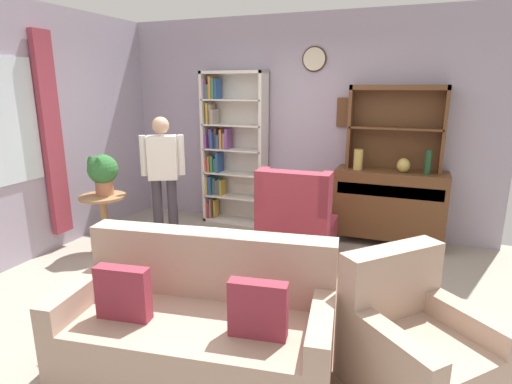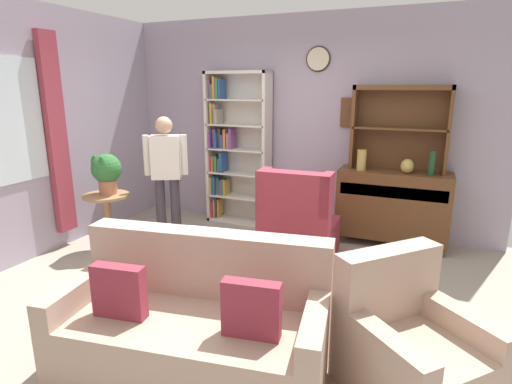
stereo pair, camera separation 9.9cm
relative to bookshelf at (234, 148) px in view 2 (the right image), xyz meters
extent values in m
cube|color=#9E9384|center=(0.98, -1.94, -1.07)|extent=(5.40, 4.60, 0.02)
cube|color=#A399AD|center=(0.98, 0.19, 0.34)|extent=(5.00, 0.06, 2.80)
cylinder|color=beige|center=(1.13, 0.14, 1.17)|extent=(0.28, 0.03, 0.28)
torus|color=#382314|center=(1.13, 0.14, 1.17)|extent=(0.31, 0.02, 0.31)
cube|color=brown|center=(1.59, 0.14, 0.52)|extent=(0.28, 0.03, 0.36)
cube|color=#A399AD|center=(-1.55, -1.94, 0.34)|extent=(0.06, 4.20, 2.80)
cube|color=silver|center=(-1.51, -2.24, 0.49)|extent=(0.02, 0.90, 1.30)
cube|color=#9E3847|center=(-1.46, -1.66, 0.29)|extent=(0.08, 0.24, 2.30)
cube|color=#846651|center=(1.18, -2.24, -1.05)|extent=(2.57, 1.88, 0.01)
cube|color=silver|center=(-0.35, -0.01, -0.01)|extent=(0.04, 0.30, 2.10)
cube|color=silver|center=(0.51, -0.01, -0.01)|extent=(0.04, 0.30, 2.10)
cube|color=silver|center=(0.08, -0.01, 1.02)|extent=(0.90, 0.30, 0.04)
cube|color=silver|center=(0.08, -0.01, -1.04)|extent=(0.90, 0.30, 0.04)
cube|color=silver|center=(0.08, 0.13, -0.01)|extent=(0.90, 0.01, 2.10)
cube|color=silver|center=(0.08, -0.01, -0.68)|extent=(0.86, 0.30, 0.02)
cube|color=#B22D33|center=(-0.31, -0.03, -0.90)|extent=(0.04, 0.20, 0.22)
cube|color=gray|center=(-0.28, -0.03, -0.87)|extent=(0.02, 0.18, 0.27)
cube|color=#3F3833|center=(-0.25, -0.03, -0.87)|extent=(0.02, 0.15, 0.28)
cube|color=gold|center=(-0.22, -0.03, -0.88)|extent=(0.03, 0.13, 0.25)
cube|color=silver|center=(0.08, -0.01, -0.35)|extent=(0.86, 0.30, 0.02)
cube|color=gold|center=(-0.32, -0.03, -0.55)|extent=(0.03, 0.21, 0.25)
cube|color=#284C8C|center=(-0.27, -0.03, -0.54)|extent=(0.04, 0.20, 0.26)
cube|color=#337247|center=(-0.23, -0.03, -0.55)|extent=(0.04, 0.11, 0.24)
cube|color=#723F7F|center=(-0.18, -0.03, -0.56)|extent=(0.03, 0.13, 0.21)
cube|color=#337247|center=(-0.14, -0.03, -0.55)|extent=(0.04, 0.13, 0.23)
cube|color=gold|center=(-0.10, -0.03, -0.56)|extent=(0.02, 0.18, 0.22)
cube|color=silver|center=(0.08, -0.01, -0.01)|extent=(0.86, 0.30, 0.02)
cube|color=#B22D33|center=(-0.31, -0.03, -0.24)|extent=(0.03, 0.16, 0.19)
cube|color=#CC7233|center=(-0.28, -0.03, -0.22)|extent=(0.02, 0.19, 0.22)
cube|color=#337247|center=(-0.24, -0.03, -0.22)|extent=(0.04, 0.18, 0.22)
cube|color=#337247|center=(-0.19, -0.03, -0.24)|extent=(0.04, 0.14, 0.19)
cube|color=#284C8C|center=(-0.15, -0.03, -0.19)|extent=(0.04, 0.21, 0.28)
cube|color=silver|center=(0.08, -0.01, 0.33)|extent=(0.86, 0.30, 0.02)
cube|color=#723F7F|center=(-0.31, -0.03, 0.10)|extent=(0.04, 0.24, 0.20)
cube|color=#723F7F|center=(-0.26, -0.03, 0.13)|extent=(0.04, 0.13, 0.26)
cube|color=#284C8C|center=(-0.22, -0.03, 0.12)|extent=(0.03, 0.23, 0.24)
cube|color=#3F3833|center=(-0.18, -0.03, 0.14)|extent=(0.04, 0.12, 0.28)
cube|color=#284C8C|center=(-0.14, -0.03, 0.10)|extent=(0.04, 0.16, 0.19)
cube|color=#CC7233|center=(-0.09, -0.03, 0.13)|extent=(0.04, 0.16, 0.27)
cube|color=gray|center=(-0.05, -0.03, 0.11)|extent=(0.04, 0.12, 0.21)
cube|color=#723F7F|center=(0.00, -0.03, 0.14)|extent=(0.04, 0.19, 0.28)
cube|color=silver|center=(0.08, -0.01, 0.66)|extent=(0.86, 0.30, 0.02)
cube|color=#3F3833|center=(-0.32, -0.03, 0.45)|extent=(0.03, 0.15, 0.23)
cube|color=gold|center=(-0.28, -0.03, 0.48)|extent=(0.03, 0.19, 0.28)
cube|color=gray|center=(-0.25, -0.03, 0.47)|extent=(0.03, 0.13, 0.27)
cube|color=gray|center=(-0.21, -0.03, 0.44)|extent=(0.04, 0.21, 0.20)
cube|color=#723F7F|center=(-0.31, -0.03, 0.80)|extent=(0.04, 0.15, 0.24)
cube|color=#337247|center=(-0.27, -0.03, 0.77)|extent=(0.04, 0.19, 0.19)
cube|color=#CC7233|center=(-0.22, -0.03, 0.82)|extent=(0.03, 0.23, 0.29)
cube|color=#337247|center=(-0.18, -0.03, 0.81)|extent=(0.04, 0.23, 0.27)
cube|color=#284C8C|center=(-0.14, -0.03, 0.81)|extent=(0.03, 0.20, 0.27)
cube|color=brown|center=(2.18, -0.08, -0.55)|extent=(1.30, 0.45, 0.82)
cube|color=brown|center=(1.58, -0.26, -1.01)|extent=(0.06, 0.06, 0.10)
cube|color=brown|center=(2.78, -0.26, -1.01)|extent=(0.06, 0.06, 0.10)
cube|color=brown|center=(1.58, 0.09, -1.01)|extent=(0.06, 0.06, 0.10)
cube|color=brown|center=(2.78, 0.09, -1.01)|extent=(0.06, 0.06, 0.10)
cube|color=#492C18|center=(2.18, -0.30, -0.34)|extent=(1.20, 0.01, 0.14)
cube|color=brown|center=(1.65, 0.00, 0.36)|extent=(0.04, 0.26, 1.00)
cube|color=brown|center=(2.71, 0.00, 0.36)|extent=(0.04, 0.26, 1.00)
cube|color=brown|center=(2.18, 0.00, 0.83)|extent=(1.10, 0.26, 0.06)
cube|color=brown|center=(2.18, 0.00, 0.36)|extent=(1.06, 0.26, 0.02)
cube|color=brown|center=(2.18, 0.12, 0.36)|extent=(1.10, 0.01, 1.00)
cylinder|color=tan|center=(1.79, -0.17, -0.01)|extent=(0.11, 0.11, 0.25)
ellipsoid|color=tan|center=(2.31, -0.15, -0.05)|extent=(0.15, 0.15, 0.17)
cylinder|color=#194223|center=(2.57, -0.17, 0.00)|extent=(0.07, 0.07, 0.28)
cube|color=tan|center=(1.16, -3.07, -0.85)|extent=(1.91, 1.11, 0.42)
cube|color=tan|center=(1.12, -2.75, -0.40)|extent=(1.81, 0.46, 0.48)
cube|color=tan|center=(0.34, -3.19, -0.76)|extent=(0.26, 0.86, 0.60)
cube|color=tan|center=(1.98, -2.95, -0.76)|extent=(0.26, 0.86, 0.60)
cube|color=maroon|center=(0.74, -3.25, -0.46)|extent=(0.37, 0.15, 0.36)
cube|color=maroon|center=(1.63, -3.12, -0.46)|extent=(0.37, 0.15, 0.36)
cube|color=white|center=(1.12, -2.75, -0.16)|extent=(0.38, 0.23, 0.00)
cube|color=tan|center=(2.57, -2.73, -0.86)|extent=(1.08, 1.08, 0.40)
cube|color=tan|center=(2.35, -2.53, -0.42)|extent=(0.64, 0.67, 0.48)
cube|color=tan|center=(2.37, -2.95, -0.78)|extent=(0.67, 0.63, 0.55)
cube|color=tan|center=(2.78, -2.51, -0.78)|extent=(0.67, 0.63, 0.55)
cube|color=maroon|center=(1.26, -0.89, -0.85)|extent=(0.81, 0.83, 0.42)
cube|color=maroon|center=(1.27, -1.19, -0.32)|extent=(0.79, 0.23, 0.63)
cube|color=maroon|center=(1.61, -1.14, -0.23)|extent=(0.11, 0.28, 0.44)
cube|color=maroon|center=(0.93, -1.16, -0.23)|extent=(0.11, 0.28, 0.44)
cylinder|color=#997047|center=(-0.88, -1.59, -0.39)|extent=(0.52, 0.52, 0.03)
cylinder|color=#997047|center=(-0.88, -1.59, -0.73)|extent=(0.08, 0.08, 0.66)
cylinder|color=#997047|center=(-0.88, -1.59, -1.04)|extent=(0.36, 0.36, 0.03)
cylinder|color=#AD6B4C|center=(-0.87, -1.55, -0.29)|extent=(0.20, 0.20, 0.16)
sphere|color=#2D6B33|center=(-0.87, -1.55, -0.07)|extent=(0.34, 0.34, 0.34)
ellipsoid|color=#2D6B33|center=(-0.97, -1.62, -0.03)|extent=(0.10, 0.06, 0.24)
ellipsoid|color=#2D6B33|center=(-0.95, -1.46, -0.03)|extent=(0.10, 0.06, 0.24)
ellipsoid|color=#2D6B33|center=(-0.95, -1.46, -0.03)|extent=(0.10, 0.06, 0.24)
ellipsoid|color=#2D6B33|center=(-0.83, -1.66, -0.03)|extent=(0.10, 0.06, 0.24)
cylinder|color=#AD6B4C|center=(-0.44, -1.56, -1.01)|extent=(0.13, 0.13, 0.10)
sphere|color=#387F42|center=(-0.44, -1.56, -0.87)|extent=(0.21, 0.21, 0.21)
ellipsoid|color=#387F42|center=(-0.51, -1.54, -0.84)|extent=(0.06, 0.04, 0.15)
ellipsoid|color=#387F42|center=(-0.40, -1.63, -0.84)|extent=(0.06, 0.04, 0.15)
ellipsoid|color=#387F42|center=(-0.47, -1.49, -0.84)|extent=(0.06, 0.04, 0.15)
ellipsoid|color=#387F42|center=(-0.42, -1.49, -0.84)|extent=(0.06, 0.04, 0.15)
cylinder|color=#38333D|center=(-0.46, -1.13, -0.65)|extent=(0.16, 0.16, 0.82)
cylinder|color=#38333D|center=(-0.30, -1.05, -0.65)|extent=(0.16, 0.16, 0.82)
cube|color=silver|center=(-0.38, -1.09, 0.02)|extent=(0.39, 0.34, 0.52)
sphere|color=tan|center=(-0.38, -1.09, 0.40)|extent=(0.27, 0.27, 0.20)
cylinder|color=silver|center=(-0.57, -1.19, 0.05)|extent=(0.11, 0.11, 0.48)
cylinder|color=silver|center=(-0.18, -0.98, 0.05)|extent=(0.11, 0.11, 0.48)
cube|color=brown|center=(1.34, -2.18, -0.65)|extent=(0.80, 0.50, 0.03)
cube|color=brown|center=(0.97, -2.40, -0.86)|extent=(0.05, 0.05, 0.39)
cube|color=brown|center=(1.71, -2.40, -0.86)|extent=(0.05, 0.05, 0.39)
cube|color=brown|center=(0.97, -1.96, -0.86)|extent=(0.05, 0.05, 0.39)
cube|color=brown|center=(1.71, -1.96, -0.86)|extent=(0.05, 0.05, 0.39)
cube|color=#284C8C|center=(1.42, -2.25, -0.62)|extent=(0.19, 0.12, 0.03)
cube|color=#337247|center=(1.42, -2.25, -0.60)|extent=(0.17, 0.13, 0.02)
camera|label=1|loc=(2.43, -5.21, 0.85)|focal=29.02mm
camera|label=2|loc=(2.52, -5.17, 0.85)|focal=29.02mm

